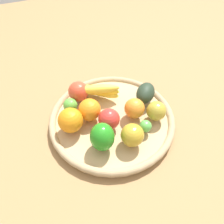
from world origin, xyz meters
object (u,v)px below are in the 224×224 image
object	(u,v)px
apple_1	(156,111)
apple_0	(78,91)
orange_2	(70,119)
apple_2	(109,119)
bell_pepper	(102,137)
avocado	(146,93)
lime_1	(70,105)
apple_3	(132,135)
orange_1	(134,108)
orange_0	(90,110)
lime_0	(145,126)
banana_bunch	(98,90)

from	to	relation	value
apple_1	apple_0	size ratio (longest dim) A/B	0.90
orange_2	apple_2	bearing A→B (deg)	70.51
bell_pepper	apple_2	xyz separation A→B (m)	(-0.06, 0.05, -0.01)
apple_2	bell_pepper	bearing A→B (deg)	-36.12
avocado	lime_1	bearing A→B (deg)	-100.68
apple_3	orange_1	bearing A→B (deg)	150.72
apple_3	apple_0	world-z (taller)	apple_0
apple_1	apple_0	distance (m)	0.28
apple_3	apple_0	size ratio (longest dim) A/B	0.98
apple_2	orange_0	bearing A→B (deg)	-142.73
bell_pepper	lime_0	xyz separation A→B (m)	(-0.00, 0.15, -0.03)
apple_3	lime_0	distance (m)	0.07
orange_2	avocado	world-z (taller)	orange_2
lime_0	apple_1	bearing A→B (deg)	121.49
apple_3	orange_0	distance (m)	0.17
apple_2	apple_1	distance (m)	0.16
orange_1	banana_bunch	world-z (taller)	orange_1
apple_2	apple_1	bearing A→B (deg)	81.24
apple_3	avocado	world-z (taller)	apple_3
orange_1	apple_3	size ratio (longest dim) A/B	0.96
orange_1	lime_0	bearing A→B (deg)	4.40
lime_1	apple_0	xyz separation A→B (m)	(-0.04, 0.04, 0.01)
orange_1	orange_0	size ratio (longest dim) A/B	0.92
apple_1	apple_3	bearing A→B (deg)	-62.72
lime_0	orange_2	bearing A→B (deg)	-114.81
apple_3	apple_0	distance (m)	0.26
avocado	apple_0	size ratio (longest dim) A/B	1.28
lime_1	avocado	world-z (taller)	avocado
lime_1	orange_1	distance (m)	0.22
apple_3	avocado	distance (m)	0.20
banana_bunch	apple_0	size ratio (longest dim) A/B	2.22
banana_bunch	avocado	size ratio (longest dim) A/B	1.73
lime_0	orange_1	bearing A→B (deg)	-175.60
banana_bunch	orange_0	size ratio (longest dim) A/B	2.16
lime_1	orange_2	xyz separation A→B (m)	(0.07, -0.02, 0.02)
apple_0	lime_1	bearing A→B (deg)	-44.79
apple_0	apple_2	bearing A→B (deg)	19.08
avocado	apple_0	world-z (taller)	apple_0
apple_1	orange_2	bearing A→B (deg)	-103.42
lime_1	apple_1	distance (m)	0.29
apple_2	orange_0	world-z (taller)	orange_0
banana_bunch	avocado	bearing A→B (deg)	63.28
lime_0	apple_3	bearing A→B (deg)	-67.08
orange_1	banana_bunch	size ratio (longest dim) A/B	0.42
banana_bunch	apple_3	bearing A→B (deg)	7.42
banana_bunch	orange_2	world-z (taller)	orange_2
lime_1	orange_2	size ratio (longest dim) A/B	0.61
apple_3	avocado	xyz separation A→B (m)	(-0.15, 0.13, -0.00)
lime_1	orange_2	distance (m)	0.08
lime_1	apple_2	bearing A→B (deg)	40.30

